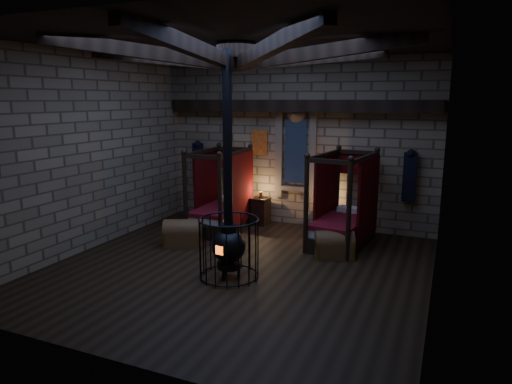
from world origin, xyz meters
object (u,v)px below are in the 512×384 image
at_px(bed_right, 343,222).
at_px(trunk_left, 183,234).
at_px(bed_left, 221,210).
at_px(trunk_right, 334,245).
at_px(stove, 229,243).

relative_size(bed_right, trunk_left, 2.13).
height_order(bed_left, bed_right, bed_right).
relative_size(trunk_left, trunk_right, 1.07).
bearing_deg(trunk_left, bed_left, 59.26).
relative_size(trunk_left, stove, 0.24).
xyz_separation_m(bed_left, bed_right, (3.07, -0.01, 0.01)).
bearing_deg(stove, trunk_left, 152.60).
relative_size(bed_left, stove, 0.49).
bearing_deg(trunk_right, bed_left, 140.22).
height_order(trunk_right, stove, stove).
bearing_deg(bed_right, trunk_left, -147.52).
xyz_separation_m(trunk_left, trunk_right, (3.28, 0.58, -0.02)).
bearing_deg(trunk_right, stove, -151.91).
xyz_separation_m(bed_left, trunk_left, (-0.17, -1.55, -0.22)).
bearing_deg(stove, bed_right, 70.36).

